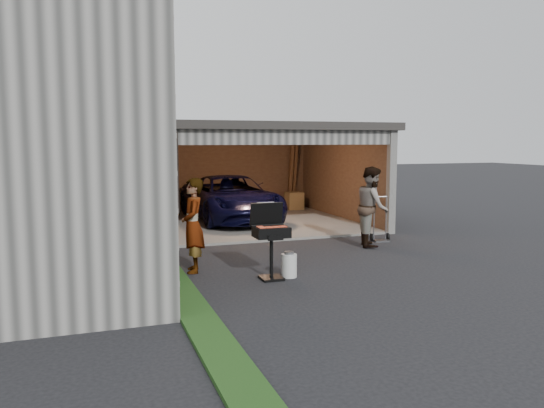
{
  "coord_description": "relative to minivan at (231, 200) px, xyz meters",
  "views": [
    {
      "loc": [
        -3.63,
        -8.42,
        2.43
      ],
      "look_at": [
        -0.05,
        1.72,
        1.15
      ],
      "focal_mm": 35.0,
      "sensor_mm": 36.0,
      "label": 1
    }
  ],
  "objects": [
    {
      "name": "ground",
      "position": [
        -0.46,
        -6.9,
        -0.67
      ],
      "size": [
        80.0,
        80.0,
        0.0
      ],
      "primitive_type": "plane",
      "color": "black",
      "rests_on": "ground"
    },
    {
      "name": "groundcover_strip",
      "position": [
        -2.71,
        -7.9,
        -0.64
      ],
      "size": [
        0.5,
        8.0,
        0.06
      ],
      "primitive_type": "cube",
      "color": "#193814",
      "rests_on": "ground"
    },
    {
      "name": "garage",
      "position": [
        0.3,
        -0.11,
        1.2
      ],
      "size": [
        6.8,
        6.3,
        2.9
      ],
      "color": "#605E59",
      "rests_on": "ground"
    },
    {
      "name": "minivan",
      "position": [
        0.0,
        0.0,
        0.0
      ],
      "size": [
        2.36,
        4.88,
        1.34
      ],
      "primitive_type": "imported",
      "rotation": [
        0.0,
        0.0,
        0.03
      ],
      "color": "black",
      "rests_on": "ground"
    },
    {
      "name": "woman",
      "position": [
        -2.25,
        -5.7,
        0.21
      ],
      "size": [
        0.51,
        0.69,
        1.75
      ],
      "primitive_type": "imported",
      "rotation": [
        0.0,
        0.0,
        -1.72
      ],
      "color": "silver",
      "rests_on": "ground"
    },
    {
      "name": "man",
      "position": [
        2.14,
        -4.63,
        0.26
      ],
      "size": [
        0.99,
        1.1,
        1.85
      ],
      "primitive_type": "imported",
      "rotation": [
        0.0,
        0.0,
        1.18
      ],
      "color": "#42281A",
      "rests_on": "ground"
    },
    {
      "name": "bbq_grill",
      "position": [
        -1.06,
        -6.67,
        0.13
      ],
      "size": [
        0.6,
        0.53,
        1.34
      ],
      "color": "black",
      "rests_on": "ground"
    },
    {
      "name": "propane_tank",
      "position": [
        -0.71,
        -6.65,
        -0.46
      ],
      "size": [
        0.3,
        0.3,
        0.42
      ],
      "primitive_type": "cylinder",
      "rotation": [
        0.0,
        0.0,
        0.09
      ],
      "color": "silver",
      "rests_on": "ground"
    },
    {
      "name": "plywood_panel",
      "position": [
        -2.86,
        -5.71,
        -0.2
      ],
      "size": [
        0.24,
        0.85,
        0.94
      ],
      "primitive_type": "cube",
      "rotation": [
        0.0,
        -0.21,
        0.0
      ],
      "color": "#54341D",
      "rests_on": "ground"
    },
    {
      "name": "hand_truck",
      "position": [
        2.65,
        -4.19,
        -0.46
      ],
      "size": [
        0.48,
        0.4,
        1.11
      ],
      "rotation": [
        0.0,
        0.0,
        -0.18
      ],
      "color": "slate",
      "rests_on": "ground"
    }
  ]
}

